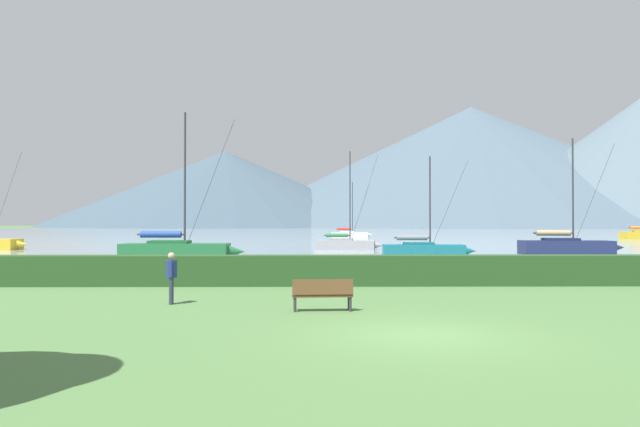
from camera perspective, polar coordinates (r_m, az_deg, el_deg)
name	(u,v)px	position (r m, az deg, el deg)	size (l,w,h in m)	color
ground_plane	(422,335)	(14.25, 9.74, -11.37)	(1000.00, 1000.00, 0.00)	#517A42
harbor_water	(323,233)	(150.83, 0.26, -1.87)	(320.00, 246.00, 0.00)	#8C9EA3
hedge_line	(374,270)	(24.99, 5.14, -5.42)	(80.00, 1.20, 1.24)	#284C23
sailboat_slip_2	(177,250)	(42.80, -13.47, -3.40)	(8.49, 2.55, 10.32)	#236B38
sailboat_slip_3	(424,250)	(45.67, 9.94, -3.42)	(7.03, 2.37, 7.60)	#19707A
sailboat_slip_4	(346,244)	(57.75, 2.49, -2.91)	(6.70, 2.76, 9.50)	#9E9EA3
sailboat_slip_5	(567,246)	(53.16, 22.51, -2.88)	(8.41, 2.87, 9.56)	navy
sailboat_slip_7	(350,234)	(101.99, 2.87, -2.00)	(7.30, 2.34, 9.55)	white
park_bench_near_path	(323,293)	(17.65, 0.25, -7.60)	(1.80, 0.58, 0.95)	brown
person_seated_viewer	(171,274)	(19.71, -14.00, -5.59)	(0.36, 0.56, 1.65)	#2D3347
distant_hill_central_peak	(606,192)	(425.66, 25.65, 1.85)	(249.69, 249.69, 44.60)	#425666
distant_hill_east_ridge	(225,189)	(378.28, -9.02, 2.33)	(220.08, 220.08, 47.47)	#425666
distant_hill_far_shoulder	(471,167)	(423.14, 14.24, 4.36)	(339.74, 339.74, 82.21)	#4C6070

